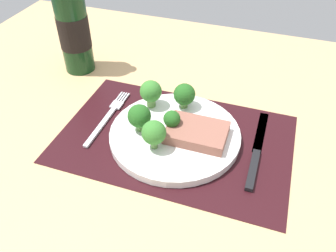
# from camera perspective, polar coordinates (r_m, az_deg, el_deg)

# --- Properties ---
(ground_plane) EXTENTS (1.40, 1.10, 0.03)m
(ground_plane) POSITION_cam_1_polar(r_m,az_deg,el_deg) (0.71, 1.12, -2.99)
(ground_plane) COLOR tan
(placemat) EXTENTS (0.46, 0.30, 0.00)m
(placemat) POSITION_cam_1_polar(r_m,az_deg,el_deg) (0.70, 1.13, -2.02)
(placemat) COLOR black
(placemat) RESTS_ON ground_plane
(plate) EXTENTS (0.26, 0.26, 0.02)m
(plate) POSITION_cam_1_polar(r_m,az_deg,el_deg) (0.69, 1.14, -1.44)
(plate) COLOR white
(plate) RESTS_ON placemat
(steak) EXTENTS (0.12, 0.08, 0.02)m
(steak) POSITION_cam_1_polar(r_m,az_deg,el_deg) (0.68, 4.84, -0.83)
(steak) COLOR #8C5647
(steak) RESTS_ON plate
(broccoli_center) EXTENTS (0.05, 0.05, 0.06)m
(broccoli_center) POSITION_cam_1_polar(r_m,az_deg,el_deg) (0.68, -4.74, 1.60)
(broccoli_center) COLOR #5B8942
(broccoli_center) RESTS_ON plate
(broccoli_front_edge) EXTENTS (0.05, 0.05, 0.06)m
(broccoli_front_edge) POSITION_cam_1_polar(r_m,az_deg,el_deg) (0.73, -2.85, 5.63)
(broccoli_front_edge) COLOR #5B8942
(broccoli_front_edge) RESTS_ON plate
(broccoli_back_left) EXTENTS (0.03, 0.03, 0.05)m
(broccoli_back_left) POSITION_cam_1_polar(r_m,az_deg,el_deg) (0.67, 0.60, 0.98)
(broccoli_back_left) COLOR #5B8942
(broccoli_back_left) RESTS_ON plate
(broccoli_near_steak) EXTENTS (0.05, 0.05, 0.06)m
(broccoli_near_steak) POSITION_cam_1_polar(r_m,az_deg,el_deg) (0.63, -2.34, -1.13)
(broccoli_near_steak) COLOR #5B8942
(broccoli_near_steak) RESTS_ON plate
(broccoli_near_fork) EXTENTS (0.05, 0.05, 0.06)m
(broccoli_near_fork) POSITION_cam_1_polar(r_m,az_deg,el_deg) (0.73, 2.72, 5.18)
(broccoli_near_fork) COLOR #5B8942
(broccoli_near_fork) RESTS_ON plate
(fork) EXTENTS (0.02, 0.19, 0.01)m
(fork) POSITION_cam_1_polar(r_m,az_deg,el_deg) (0.76, -9.86, 1.54)
(fork) COLOR silver
(fork) RESTS_ON placemat
(knife) EXTENTS (0.02, 0.23, 0.01)m
(knife) POSITION_cam_1_polar(r_m,az_deg,el_deg) (0.68, 14.31, -4.38)
(knife) COLOR black
(knife) RESTS_ON placemat
(wine_bottle) EXTENTS (0.08, 0.08, 0.31)m
(wine_bottle) POSITION_cam_1_polar(r_m,az_deg,el_deg) (0.89, -15.37, 15.60)
(wine_bottle) COLOR #143819
(wine_bottle) RESTS_ON ground_plane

